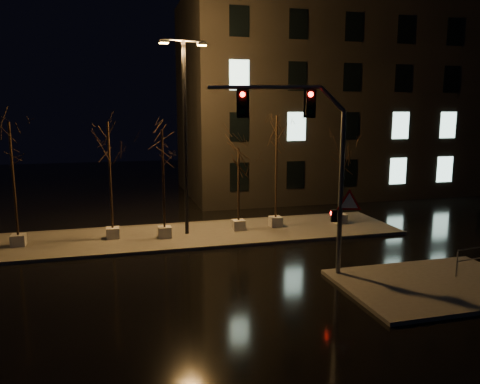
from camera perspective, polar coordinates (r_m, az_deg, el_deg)
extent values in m
plane|color=black|center=(19.33, -2.45, -9.94)|extent=(90.00, 90.00, 0.00)
cube|color=#46443F|center=(24.93, -5.46, -5.21)|extent=(22.00, 5.00, 0.15)
cube|color=#46443F|center=(19.38, 22.65, -10.43)|extent=(7.00, 5.00, 0.15)
cube|color=black|center=(40.00, 11.84, 11.05)|extent=(25.00, 12.00, 15.00)
cube|color=#AEACA2|center=(24.91, -25.39, -5.33)|extent=(0.65, 0.65, 0.55)
cylinder|color=black|center=(24.35, -25.90, 1.40)|extent=(0.11, 0.11, 5.35)
cube|color=#AEACA2|center=(24.71, -15.24, -4.82)|extent=(0.65, 0.65, 0.55)
cylinder|color=black|center=(24.15, -15.55, 1.90)|extent=(0.11, 0.11, 5.29)
cube|color=#AEACA2|center=(24.31, -9.16, -4.84)|extent=(0.65, 0.65, 0.55)
cylinder|color=black|center=(23.76, -9.34, 1.56)|extent=(0.11, 0.11, 4.93)
cube|color=#AEACA2|center=(25.47, -0.18, -4.03)|extent=(0.65, 0.65, 0.55)
cylinder|color=black|center=(25.02, -0.18, 0.91)|extent=(0.11, 0.11, 3.89)
cube|color=#AEACA2|center=(26.30, 4.35, -3.61)|extent=(0.65, 0.65, 0.55)
cylinder|color=black|center=(25.76, 4.44, 3.06)|extent=(0.11, 0.11, 5.60)
cube|color=#AEACA2|center=(27.55, 12.11, -3.18)|extent=(0.65, 0.65, 0.55)
cylinder|color=black|center=(27.17, 12.27, 1.05)|extent=(0.11, 0.11, 3.56)
cylinder|color=slate|center=(18.58, 12.19, -0.30)|extent=(0.19, 0.19, 6.38)
cylinder|color=slate|center=(18.05, 2.95, 12.62)|extent=(4.10, 1.42, 0.15)
cube|color=black|center=(18.13, 8.55, 10.67)|extent=(0.37, 0.32, 0.96)
cube|color=black|center=(18.05, 0.33, 10.78)|extent=(0.37, 0.32, 0.96)
cube|color=black|center=(18.71, 11.39, -2.86)|extent=(0.28, 0.25, 0.48)
cone|color=red|center=(18.65, 13.14, -1.30)|extent=(1.06, 0.36, 1.11)
sphere|color=#FF0C07|center=(18.31, 12.63, 11.53)|extent=(0.19, 0.19, 0.19)
cylinder|color=black|center=(24.17, -6.70, 6.28)|extent=(0.20, 0.20, 9.82)
cylinder|color=black|center=(24.36, -6.94, 17.88)|extent=(2.14, 0.47, 0.10)
cube|color=#FDA332|center=(24.05, -9.27, 17.58)|extent=(0.53, 0.36, 0.20)
cube|color=#FDA332|center=(24.66, -4.66, 17.48)|extent=(0.53, 0.36, 0.20)
cylinder|color=slate|center=(20.26, 24.93, -7.98)|extent=(0.06, 0.06, 1.01)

